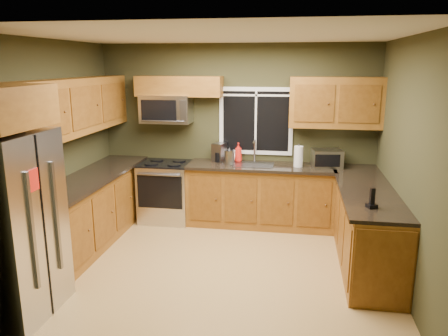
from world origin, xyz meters
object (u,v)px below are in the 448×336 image
(microwave, at_px, (166,109))
(kettle, at_px, (229,157))
(toaster_oven, at_px, (327,158))
(cordless_phone, at_px, (372,202))
(paper_towel_roll, at_px, (298,156))
(soap_bottle_c, at_px, (235,156))
(range, at_px, (166,191))
(coffee_maker, at_px, (219,153))
(refrigerator, at_px, (10,226))
(soap_bottle_a, at_px, (238,152))

(microwave, relative_size, kettle, 2.91)
(toaster_oven, distance_m, cordless_phone, 1.82)
(microwave, xyz_separation_m, paper_towel_roll, (2.01, -0.14, -0.64))
(toaster_oven, distance_m, soap_bottle_c, 1.38)
(range, distance_m, toaster_oven, 2.49)
(microwave, distance_m, paper_towel_roll, 2.11)
(coffee_maker, height_order, kettle, coffee_maker)
(range, bearing_deg, paper_towel_roll, 0.03)
(refrigerator, distance_m, coffee_maker, 3.30)
(toaster_oven, xyz_separation_m, soap_bottle_a, (-1.31, 0.15, 0.02))
(soap_bottle_a, bearing_deg, microwave, -177.43)
(soap_bottle_a, bearing_deg, kettle, -116.32)
(microwave, bearing_deg, range, -89.98)
(microwave, bearing_deg, coffee_maker, 2.39)
(soap_bottle_a, bearing_deg, range, -170.45)
(range, bearing_deg, microwave, 90.02)
(range, xyz_separation_m, soap_bottle_c, (1.05, 0.23, 0.55))
(soap_bottle_c, bearing_deg, refrigerator, -120.10)
(cordless_phone, bearing_deg, coffee_maker, 135.51)
(kettle, bearing_deg, refrigerator, -121.60)
(soap_bottle_c, xyz_separation_m, cordless_phone, (1.72, -1.98, -0.02))
(paper_towel_roll, height_order, cordless_phone, paper_towel_roll)
(range, xyz_separation_m, paper_towel_roll, (2.01, 0.00, 0.62))
(refrigerator, relative_size, toaster_oven, 3.91)
(soap_bottle_c, height_order, cordless_phone, cordless_phone)
(range, height_order, toaster_oven, toaster_oven)
(kettle, bearing_deg, range, 178.37)
(coffee_maker, bearing_deg, paper_towel_roll, -8.03)
(range, height_order, soap_bottle_a, soap_bottle_a)
(refrigerator, xyz_separation_m, cordless_phone, (3.46, 1.02, 0.10))
(refrigerator, height_order, paper_towel_roll, refrigerator)
(toaster_oven, xyz_separation_m, coffee_maker, (-1.60, 0.14, 0.00))
(range, height_order, soap_bottle_c, soap_bottle_c)
(coffee_maker, relative_size, kettle, 1.07)
(soap_bottle_c, bearing_deg, microwave, -174.87)
(kettle, bearing_deg, soap_bottle_c, 78.44)
(refrigerator, height_order, range, refrigerator)
(toaster_oven, bearing_deg, soap_bottle_c, 171.81)
(cordless_phone, bearing_deg, microwave, 145.68)
(microwave, bearing_deg, paper_towel_roll, -3.85)
(soap_bottle_c, bearing_deg, range, -167.62)
(kettle, xyz_separation_m, soap_bottle_a, (0.11, 0.21, 0.03))
(range, bearing_deg, refrigerator, -103.97)
(refrigerator, relative_size, soap_bottle_a, 6.18)
(refrigerator, relative_size, cordless_phone, 8.44)
(microwave, height_order, coffee_maker, microwave)
(coffee_maker, distance_m, soap_bottle_c, 0.25)
(range, relative_size, cordless_phone, 4.40)
(toaster_oven, xyz_separation_m, soap_bottle_c, (-1.36, 0.20, -0.05))
(kettle, bearing_deg, paper_towel_roll, 1.67)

